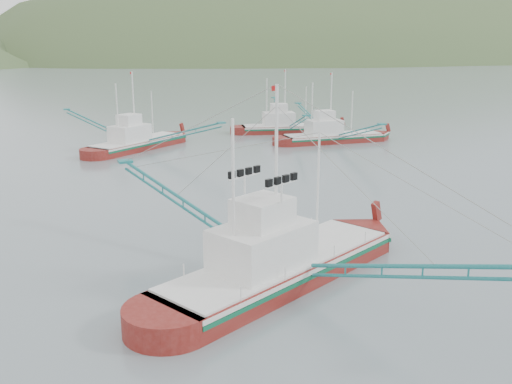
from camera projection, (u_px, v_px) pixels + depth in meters
name	position (u px, v px, depth m)	size (l,w,h in m)	color
ground	(292.00, 264.00, 35.77)	(1200.00, 1200.00, 0.00)	slate
main_boat	(280.00, 240.00, 32.47)	(17.16, 28.56, 12.21)	maroon
bg_boat_right	(332.00, 132.00, 79.04)	(14.24, 25.41, 10.29)	maroon
bg_boat_far	(137.00, 132.00, 73.79)	(19.71, 23.61, 10.73)	maroon
bg_boat_extra	(287.00, 120.00, 87.40)	(14.52, 24.95, 10.29)	maroon
headland_right	(324.00, 58.00, 508.76)	(684.00, 432.00, 306.00)	#3D532B
ridge_distant	(66.00, 57.00, 547.80)	(960.00, 400.00, 240.00)	slate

